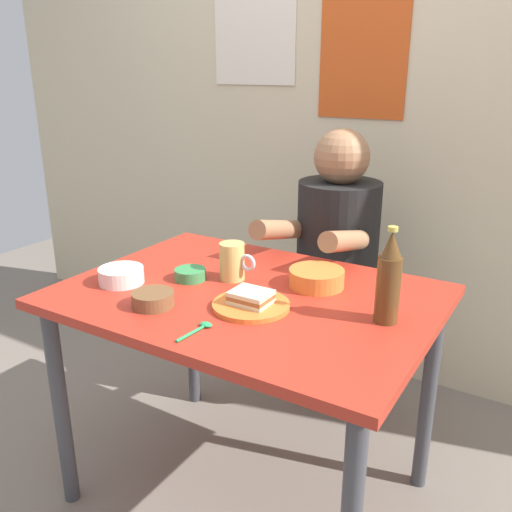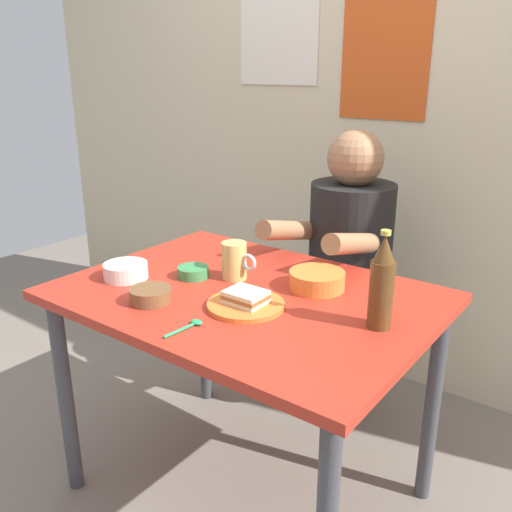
% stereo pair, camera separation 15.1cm
% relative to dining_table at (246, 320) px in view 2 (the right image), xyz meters
% --- Properties ---
extents(ground_plane, '(6.00, 6.00, 0.00)m').
position_rel_dining_table_xyz_m(ground_plane, '(0.00, 0.00, -0.65)').
color(ground_plane, slate).
extents(wall_back, '(4.40, 0.09, 2.60)m').
position_rel_dining_table_xyz_m(wall_back, '(-0.00, 1.05, 0.65)').
color(wall_back, beige).
rests_on(wall_back, ground).
extents(dining_table, '(1.10, 0.80, 0.74)m').
position_rel_dining_table_xyz_m(dining_table, '(0.00, 0.00, 0.00)').
color(dining_table, '#B72D1E').
rests_on(dining_table, ground).
extents(stool, '(0.34, 0.34, 0.45)m').
position_rel_dining_table_xyz_m(stool, '(0.02, 0.63, -0.30)').
color(stool, '#4C4C51').
rests_on(stool, ground).
extents(person_seated, '(0.33, 0.56, 0.72)m').
position_rel_dining_table_xyz_m(person_seated, '(0.02, 0.62, 0.12)').
color(person_seated, black).
rests_on(person_seated, stool).
extents(plate_orange, '(0.22, 0.22, 0.01)m').
position_rel_dining_table_xyz_m(plate_orange, '(0.07, -0.09, 0.10)').
color(plate_orange, orange).
rests_on(plate_orange, dining_table).
extents(sandwich, '(0.11, 0.09, 0.04)m').
position_rel_dining_table_xyz_m(sandwich, '(0.07, -0.09, 0.13)').
color(sandwich, beige).
rests_on(sandwich, plate_orange).
extents(beer_mug, '(0.13, 0.08, 0.12)m').
position_rel_dining_table_xyz_m(beer_mug, '(-0.10, 0.07, 0.15)').
color(beer_mug, '#D1BC66').
rests_on(beer_mug, dining_table).
extents(beer_bottle, '(0.06, 0.06, 0.26)m').
position_rel_dining_table_xyz_m(beer_bottle, '(0.42, 0.02, 0.21)').
color(beer_bottle, '#593819').
rests_on(beer_bottle, dining_table).
extents(rice_bowl_white, '(0.14, 0.14, 0.05)m').
position_rel_dining_table_xyz_m(rice_bowl_white, '(-0.38, -0.14, 0.12)').
color(rice_bowl_white, silver).
rests_on(rice_bowl_white, dining_table).
extents(condiment_bowl_brown, '(0.12, 0.12, 0.04)m').
position_rel_dining_table_xyz_m(condiment_bowl_brown, '(-0.17, -0.22, 0.12)').
color(condiment_bowl_brown, brown).
rests_on(condiment_bowl_brown, dining_table).
extents(dip_bowl_green, '(0.10, 0.10, 0.03)m').
position_rel_dining_table_xyz_m(dip_bowl_green, '(-0.21, -0.01, 0.11)').
color(dip_bowl_green, '#388C4C').
rests_on(dip_bowl_green, dining_table).
extents(soup_bowl_orange, '(0.17, 0.17, 0.05)m').
position_rel_dining_table_xyz_m(soup_bowl_orange, '(0.16, 0.15, 0.12)').
color(soup_bowl_orange, orange).
rests_on(soup_bowl_orange, dining_table).
extents(spoon, '(0.04, 0.12, 0.01)m').
position_rel_dining_table_xyz_m(spoon, '(0.03, -0.27, 0.10)').
color(spoon, '#26A559').
rests_on(spoon, dining_table).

